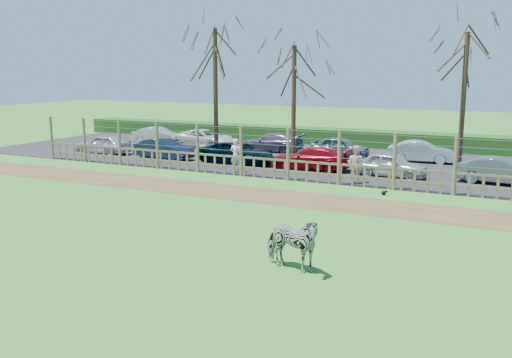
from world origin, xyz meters
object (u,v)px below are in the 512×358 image
at_px(car_5, 500,171).
at_px(car_0, 103,144).
at_px(visitor_a, 236,155).
at_px(car_8, 205,138).
at_px(visitor_b, 356,164).
at_px(car_3, 311,158).
at_px(tree_mid, 294,75).
at_px(car_4, 391,165).
at_px(car_2, 237,153).
at_px(car_7, 158,136).
at_px(car_1, 164,149).
at_px(car_11, 421,152).
at_px(car_10, 340,147).
at_px(tree_left, 215,62).
at_px(tree_right, 465,68).
at_px(crow, 384,193).
at_px(car_9, 271,142).
at_px(zebra, 291,243).

bearing_deg(car_5, car_0, 96.08).
xyz_separation_m(visitor_a, car_8, (-6.31, 7.39, -0.26)).
bearing_deg(visitor_b, car_3, -22.83).
xyz_separation_m(tree_mid, car_4, (6.22, -2.69, -4.23)).
distance_m(car_2, car_7, 10.16).
xyz_separation_m(car_1, car_7, (-4.21, 5.30, 0.00)).
distance_m(car_5, car_8, 19.15).
xyz_separation_m(car_0, car_5, (22.63, 0.55, 0.00)).
relative_size(car_8, car_11, 1.19).
bearing_deg(car_0, tree_mid, 97.81).
bearing_deg(car_11, car_10, 80.31).
height_order(car_3, car_10, same).
relative_size(tree_left, car_3, 1.90).
relative_size(tree_mid, car_2, 1.58).
bearing_deg(visitor_b, tree_left, -6.99).
height_order(tree_left, car_5, tree_left).
relative_size(tree_right, car_10, 2.09).
xyz_separation_m(visitor_a, car_11, (7.90, 7.30, -0.26)).
xyz_separation_m(tree_right, visitor_a, (-10.15, -5.33, -4.34)).
bearing_deg(car_11, car_0, 98.03).
xyz_separation_m(visitor_b, car_10, (-3.12, 7.44, -0.26)).
distance_m(car_8, car_10, 9.43).
xyz_separation_m(car_0, car_11, (18.29, 5.25, 0.00)).
relative_size(tree_left, car_1, 2.16).
bearing_deg(crow, visitor_a, 166.66).
distance_m(visitor_b, car_7, 17.77).
bearing_deg(car_3, visitor_a, -58.09).
xyz_separation_m(car_1, car_4, (13.16, 0.19, 0.00)).
height_order(crow, car_8, car_8).
bearing_deg(car_11, car_9, 81.14).
relative_size(car_2, car_4, 1.23).
bearing_deg(crow, zebra, -90.04).
height_order(tree_mid, car_10, tree_mid).
xyz_separation_m(tree_right, car_11, (-2.26, 1.98, -4.60)).
bearing_deg(crow, tree_left, 153.28).
distance_m(tree_right, car_3, 8.88).
distance_m(car_8, car_11, 14.21).
bearing_deg(tree_mid, car_5, -11.37).
height_order(visitor_a, car_9, visitor_a).
bearing_deg(car_5, zebra, 168.67).
bearing_deg(car_9, car_7, -91.74).
relative_size(car_0, car_9, 0.85).
height_order(tree_left, tree_mid, tree_left).
relative_size(tree_mid, tree_right, 0.93).
height_order(tree_left, visitor_b, tree_left).
bearing_deg(visitor_b, zebra, 113.27).
bearing_deg(tree_left, car_10, 29.24).
height_order(tree_right, car_1, tree_right).
bearing_deg(car_4, car_10, 43.06).
distance_m(car_5, car_11, 6.40).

